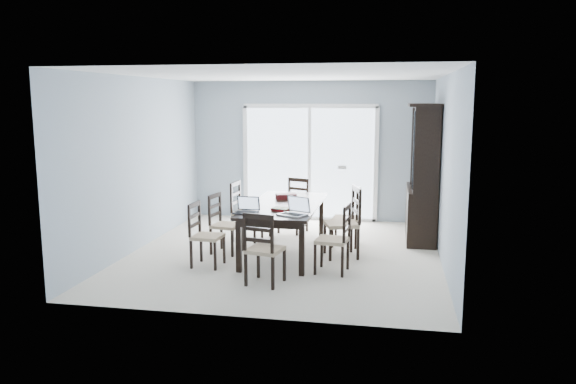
# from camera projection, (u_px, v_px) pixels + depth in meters

# --- Properties ---
(floor) EXTENTS (5.00, 5.00, 0.00)m
(floor) POSITION_uv_depth(u_px,v_px,m) (285.00, 253.00, 8.33)
(floor) COLOR beige
(floor) RESTS_ON ground
(ceiling) EXTENTS (5.00, 5.00, 0.00)m
(ceiling) POSITION_uv_depth(u_px,v_px,m) (284.00, 75.00, 7.90)
(ceiling) COLOR white
(ceiling) RESTS_ON back_wall
(back_wall) EXTENTS (4.50, 0.02, 2.60)m
(back_wall) POSITION_uv_depth(u_px,v_px,m) (310.00, 151.00, 10.54)
(back_wall) COLOR #909FAC
(back_wall) RESTS_ON floor
(wall_left) EXTENTS (0.02, 5.00, 2.60)m
(wall_left) POSITION_uv_depth(u_px,v_px,m) (139.00, 163.00, 8.52)
(wall_left) COLOR #909FAC
(wall_left) RESTS_ON floor
(wall_right) EXTENTS (0.02, 5.00, 2.60)m
(wall_right) POSITION_uv_depth(u_px,v_px,m) (445.00, 170.00, 7.70)
(wall_right) COLOR #909FAC
(wall_right) RESTS_ON floor
(balcony) EXTENTS (4.50, 2.00, 0.10)m
(balcony) POSITION_uv_depth(u_px,v_px,m) (316.00, 211.00, 11.73)
(balcony) COLOR gray
(balcony) RESTS_ON ground
(railing) EXTENTS (4.50, 0.06, 1.10)m
(railing) POSITION_uv_depth(u_px,v_px,m) (323.00, 176.00, 12.60)
(railing) COLOR #99999E
(railing) RESTS_ON balcony
(dining_table) EXTENTS (1.00, 2.20, 0.75)m
(dining_table) POSITION_uv_depth(u_px,v_px,m) (285.00, 209.00, 8.22)
(dining_table) COLOR black
(dining_table) RESTS_ON floor
(china_hutch) EXTENTS (0.50, 1.38, 2.20)m
(china_hutch) POSITION_uv_depth(u_px,v_px,m) (423.00, 174.00, 9.00)
(china_hutch) COLOR black
(china_hutch) RESTS_ON floor
(sliding_door) EXTENTS (2.52, 0.05, 2.18)m
(sliding_door) POSITION_uv_depth(u_px,v_px,m) (310.00, 162.00, 10.55)
(sliding_door) COLOR silver
(sliding_door) RESTS_ON floor
(chair_left_near) EXTENTS (0.41, 0.40, 1.01)m
(chair_left_near) POSITION_uv_depth(u_px,v_px,m) (201.00, 227.00, 7.64)
(chair_left_near) COLOR black
(chair_left_near) RESTS_ON floor
(chair_left_mid) EXTENTS (0.45, 0.44, 1.02)m
(chair_left_mid) POSITION_uv_depth(u_px,v_px,m) (221.00, 217.00, 8.31)
(chair_left_mid) COLOR black
(chair_left_mid) RESTS_ON floor
(chair_left_far) EXTENTS (0.46, 0.45, 1.10)m
(chair_left_far) POSITION_uv_depth(u_px,v_px,m) (242.00, 204.00, 9.07)
(chair_left_far) COLOR black
(chair_left_far) RESTS_ON floor
(chair_right_near) EXTENTS (0.45, 0.44, 1.06)m
(chair_right_near) POSITION_uv_depth(u_px,v_px,m) (339.00, 231.00, 7.32)
(chair_right_near) COLOR black
(chair_right_near) RESTS_ON floor
(chair_right_mid) EXTENTS (0.57, 0.56, 1.18)m
(chair_right_mid) POSITION_uv_depth(u_px,v_px,m) (348.00, 214.00, 8.08)
(chair_right_mid) COLOR black
(chair_right_mid) RESTS_ON floor
(chair_right_far) EXTENTS (0.43, 0.41, 1.05)m
(chair_right_far) POSITION_uv_depth(u_px,v_px,m) (352.00, 211.00, 8.69)
(chair_right_far) COLOR black
(chair_right_far) RESTS_ON floor
(chair_end_near) EXTENTS (0.47, 0.48, 1.06)m
(chair_end_near) POSITION_uv_depth(u_px,v_px,m) (262.00, 241.00, 6.79)
(chair_end_near) COLOR black
(chair_end_near) RESTS_ON floor
(chair_end_far) EXTENTS (0.51, 0.52, 1.06)m
(chair_end_far) POSITION_uv_depth(u_px,v_px,m) (296.00, 199.00, 9.66)
(chair_end_far) COLOR black
(chair_end_far) RESTS_ON floor
(laptop_dark) EXTENTS (0.32, 0.23, 0.22)m
(laptop_dark) POSITION_uv_depth(u_px,v_px,m) (246.00, 209.00, 7.51)
(laptop_dark) COLOR black
(laptop_dark) RESTS_ON dining_table
(laptop_silver) EXTENTS (0.42, 0.37, 0.24)m
(laptop_silver) POSITION_uv_depth(u_px,v_px,m) (292.00, 211.00, 7.37)
(laptop_silver) COLOR #BABABC
(laptop_silver) RESTS_ON dining_table
(book_stack) EXTENTS (0.28, 0.24, 0.04)m
(book_stack) POSITION_uv_depth(u_px,v_px,m) (281.00, 209.00, 7.71)
(book_stack) COLOR maroon
(book_stack) RESTS_ON dining_table
(cell_phone) EXTENTS (0.12, 0.10, 0.01)m
(cell_phone) POSITION_uv_depth(u_px,v_px,m) (261.00, 217.00, 7.25)
(cell_phone) COLOR black
(cell_phone) RESTS_ON dining_table
(game_box) EXTENTS (0.34, 0.26, 0.08)m
(game_box) POSITION_uv_depth(u_px,v_px,m) (286.00, 196.00, 8.62)
(game_box) COLOR #4A0E10
(game_box) RESTS_ON dining_table
(hot_tub) EXTENTS (2.14, 1.93, 1.04)m
(hot_tub) POSITION_uv_depth(u_px,v_px,m) (305.00, 184.00, 11.61)
(hot_tub) COLOR brown
(hot_tub) RESTS_ON balcony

